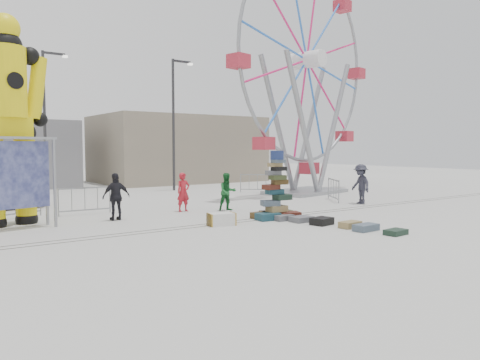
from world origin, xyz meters
TOP-DOWN VIEW (x-y plane):
  - ground at (0.00, 0.00)m, footprint 90.00×90.00m
  - track_line_near at (0.00, 0.60)m, footprint 40.00×0.04m
  - track_line_far at (0.00, 1.00)m, footprint 40.00×0.04m
  - building_right at (7.00, 20.00)m, footprint 12.00×8.00m
  - lamp_post_right at (3.09, 13.00)m, footprint 1.41×0.25m
  - lamp_post_left at (-3.91, 15.00)m, footprint 1.41×0.25m
  - suitcase_tower at (0.72, 0.55)m, footprint 1.86×1.57m
  - crash_test_dummy at (-7.58, 4.63)m, footprint 2.90×1.28m
  - ferris_wheel at (8.36, 6.98)m, footprint 11.41×3.74m
  - steamer_trunk at (-1.77, 0.45)m, footprint 0.98×0.69m
  - row_case_0 at (0.96, 0.31)m, footprint 0.85×0.58m
  - row_case_1 at (0.97, -0.58)m, footprint 0.79×0.58m
  - row_case_2 at (1.09, -1.45)m, footprint 0.82×0.69m
  - row_case_3 at (1.41, -2.43)m, footprint 0.78×0.49m
  - row_case_4 at (1.38, -3.10)m, footprint 0.88×0.49m
  - row_case_5 at (1.57, -4.07)m, footprint 0.74×0.50m
  - barricade_dummy_b at (-7.16, 6.20)m, footprint 1.93×0.73m
  - barricade_dummy_c at (-4.73, 5.75)m, footprint 2.00×0.19m
  - barricade_wheel_front at (6.76, 3.31)m, footprint 1.16×1.74m
  - barricade_wheel_back at (6.36, 8.94)m, footprint 1.57×1.39m
  - pedestrian_red at (-1.14, 4.26)m, footprint 0.60×0.40m
  - pedestrian_green at (0.50, 3.44)m, footprint 0.88×0.75m
  - pedestrian_black at (-4.25, 3.63)m, footprint 1.01×0.43m
  - pedestrian_grey at (6.91, 1.74)m, footprint 0.97×1.34m

SIDE VIEW (x-z plane):
  - ground at x=0.00m, z-range 0.00..0.00m
  - track_line_near at x=0.00m, z-range 0.00..0.01m
  - track_line_far at x=0.00m, z-range 0.00..0.01m
  - row_case_5 at x=1.57m, z-range 0.00..0.17m
  - row_case_1 at x=0.97m, z-range 0.00..0.20m
  - row_case_0 at x=0.96m, z-range 0.00..0.20m
  - row_case_3 at x=1.41m, z-range 0.00..0.21m
  - row_case_4 at x=1.38m, z-range 0.00..0.22m
  - row_case_2 at x=1.09m, z-range 0.00..0.25m
  - steamer_trunk at x=-1.77m, z-range 0.00..0.42m
  - barricade_dummy_b at x=-7.16m, z-range 0.00..1.10m
  - barricade_dummy_c at x=-4.73m, z-range 0.00..1.10m
  - barricade_wheel_front at x=6.76m, z-range 0.00..1.10m
  - barricade_wheel_back at x=6.36m, z-range 0.00..1.10m
  - suitcase_tower at x=0.72m, z-range -0.56..1.97m
  - pedestrian_green at x=0.50m, z-range 0.00..1.58m
  - pedestrian_red at x=-1.14m, z-range 0.00..1.61m
  - pedestrian_black at x=-4.25m, z-range 0.00..1.72m
  - pedestrian_grey at x=6.91m, z-range 0.00..1.86m
  - building_right at x=7.00m, z-range 0.00..5.00m
  - crash_test_dummy at x=-7.58m, z-range 0.20..7.49m
  - lamp_post_right at x=3.09m, z-range 0.48..8.48m
  - lamp_post_left at x=-3.91m, z-range 0.48..8.48m
  - ferris_wheel at x=8.36m, z-range -0.10..13.36m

